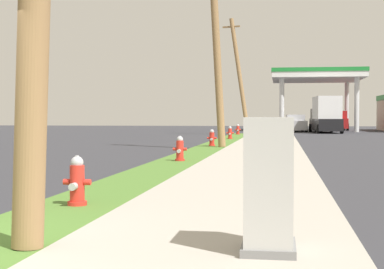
% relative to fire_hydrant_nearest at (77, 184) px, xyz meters
% --- Properties ---
extents(fire_hydrant_nearest, '(0.42, 0.38, 0.74)m').
position_rel_fire_hydrant_nearest_xyz_m(fire_hydrant_nearest, '(0.00, 0.00, 0.00)').
color(fire_hydrant_nearest, red).
rests_on(fire_hydrant_nearest, grass_verge).
extents(fire_hydrant_second, '(0.42, 0.38, 0.74)m').
position_rel_fire_hydrant_nearest_xyz_m(fire_hydrant_second, '(0.03, 8.81, 0.00)').
color(fire_hydrant_second, red).
rests_on(fire_hydrant_second, grass_verge).
extents(fire_hydrant_third, '(0.42, 0.37, 0.74)m').
position_rel_fire_hydrant_nearest_xyz_m(fire_hydrant_third, '(-0.06, 17.64, 0.00)').
color(fire_hydrant_third, red).
rests_on(fire_hydrant_third, grass_verge).
extents(fire_hydrant_fourth, '(0.42, 0.37, 0.74)m').
position_rel_fire_hydrant_nearest_xyz_m(fire_hydrant_fourth, '(0.04, 25.83, 0.00)').
color(fire_hydrant_fourth, red).
rests_on(fire_hydrant_fourth, grass_verge).
extents(fire_hydrant_fifth, '(0.42, 0.38, 0.74)m').
position_rel_fire_hydrant_nearest_xyz_m(fire_hydrant_fifth, '(-0.11, 34.12, 0.00)').
color(fire_hydrant_fifth, red).
rests_on(fire_hydrant_fifth, grass_verge).
extents(utility_pole_midground, '(1.40, 0.46, 8.62)m').
position_rel_fire_hydrant_nearest_xyz_m(utility_pole_midground, '(0.24, 16.75, 4.07)').
color(utility_pole_midground, '#937047').
rests_on(utility_pole_midground, grass_verge).
extents(utility_pole_background, '(2.20, 0.84, 8.81)m').
position_rel_fire_hydrant_nearest_xyz_m(utility_pole_background, '(-0.19, 36.59, 4.16)').
color(utility_pole_background, '#937047').
rests_on(utility_pole_background, grass_verge).
extents(utility_cabinet, '(0.53, 0.71, 1.32)m').
position_rel_fire_hydrant_nearest_xyz_m(utility_cabinet, '(2.90, -2.58, 0.29)').
color(utility_cabinet, slate).
rests_on(utility_cabinet, sidewalk_slab).
extents(car_silver_by_near_pump, '(2.21, 4.61, 1.57)m').
position_rel_fire_hydrant_nearest_xyz_m(car_silver_by_near_pump, '(4.24, 46.92, 0.28)').
color(car_silver_by_near_pump, '#BCBCC1').
rests_on(car_silver_by_near_pump, ground).
extents(truck_black_at_forecourt, '(2.55, 6.53, 3.11)m').
position_rel_fire_hydrant_nearest_xyz_m(truck_black_at_forecourt, '(6.76, 43.48, 1.04)').
color(truck_black_at_forecourt, black).
rests_on(truck_black_at_forecourt, ground).
extents(truck_red_on_apron, '(2.28, 5.46, 1.97)m').
position_rel_fire_hydrant_nearest_xyz_m(truck_red_on_apron, '(8.58, 53.51, 0.47)').
color(truck_red_on_apron, red).
rests_on(truck_red_on_apron, ground).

